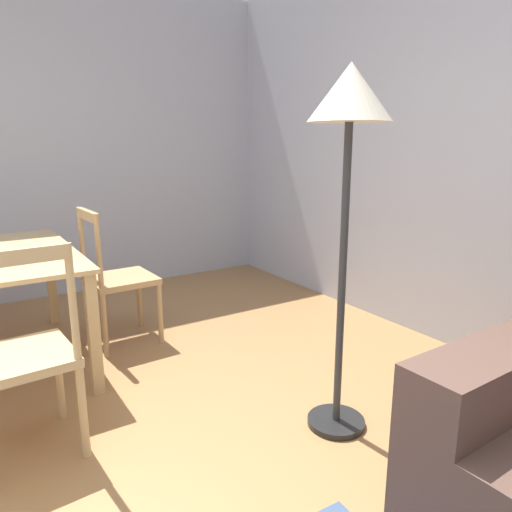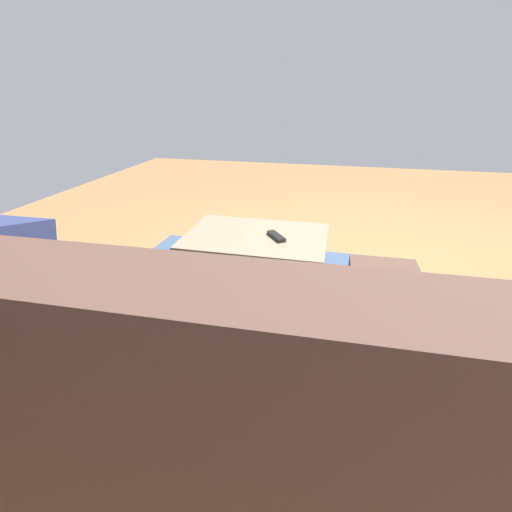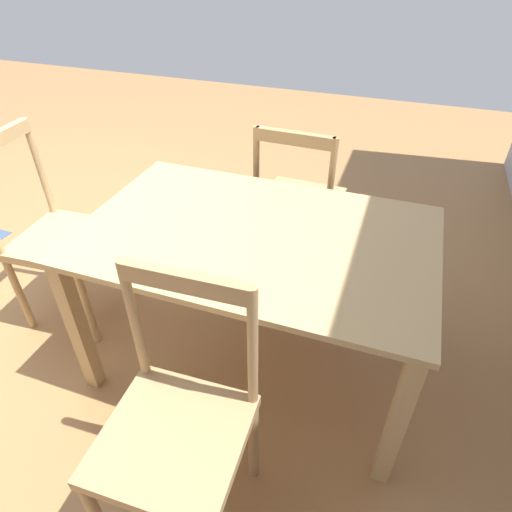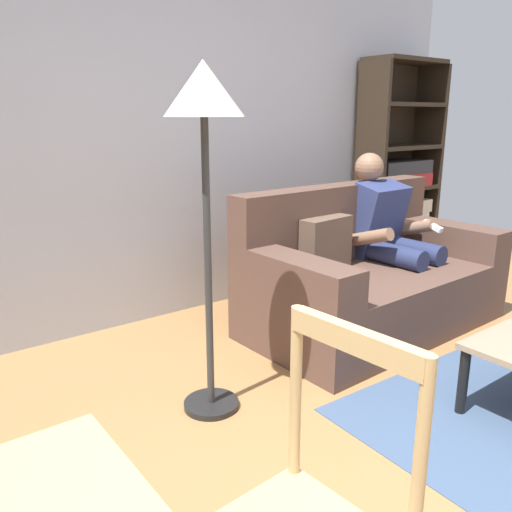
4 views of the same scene
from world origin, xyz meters
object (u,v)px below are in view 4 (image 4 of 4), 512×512
person_lounging (390,234)px  bookshelf (396,185)px  floor_lamp (204,123)px  couch (367,278)px

person_lounging → bookshelf: (1.03, 0.78, 0.19)m
person_lounging → floor_lamp: size_ratio=0.70×
bookshelf → floor_lamp: 3.07m
couch → person_lounging: 0.40m
person_lounging → couch: bearing=-168.9°
person_lounging → bookshelf: size_ratio=0.61×
person_lounging → floor_lamp: bearing=-169.4°
floor_lamp → person_lounging: bearing=10.6°
couch → floor_lamp: bearing=-169.4°
couch → person_lounging: bearing=11.1°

